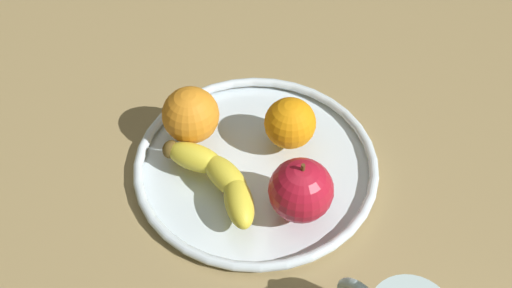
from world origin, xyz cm
name	(u,v)px	position (x,y,z in cm)	size (l,w,h in cm)	color
ground_plane	(256,179)	(0.00, 0.00, -2.00)	(160.73, 160.73, 4.00)	#988051
fruit_bowl	(256,165)	(0.00, 0.00, 0.92)	(30.17, 30.17, 1.80)	silver
banana	(217,176)	(0.75, 5.90, 3.43)	(16.64, 7.24, 3.26)	yellow
apple	(301,190)	(-8.63, 1.92, 5.46)	(7.32, 7.32, 8.12)	#B4172B
orange_back_right	(290,123)	(-0.83, -5.18, 4.99)	(6.39, 6.39, 6.39)	orange
orange_back_left	(191,115)	(8.73, 2.43, 5.35)	(7.09, 7.09, 7.09)	orange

